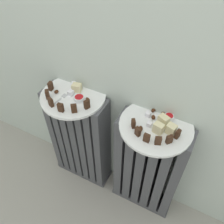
# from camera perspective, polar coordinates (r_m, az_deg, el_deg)

# --- Properties ---
(ground_plane) EXTENTS (6.00, 6.00, 0.00)m
(ground_plane) POSITION_cam_1_polar(r_m,az_deg,el_deg) (1.50, -5.42, -25.06)
(ground_plane) COLOR gray
(radiator_left) EXTENTS (0.34, 0.12, 0.66)m
(radiator_left) POSITION_cam_1_polar(r_m,az_deg,el_deg) (1.38, -7.70, -6.69)
(radiator_left) COLOR #47474C
(radiator_left) RESTS_ON ground_plane
(radiator_right) EXTENTS (0.34, 0.12, 0.66)m
(radiator_right) POSITION_cam_1_polar(r_m,az_deg,el_deg) (1.27, 8.51, -13.42)
(radiator_right) COLOR #47474C
(radiator_right) RESTS_ON ground_plane
(plate_left) EXTENTS (0.31, 0.31, 0.01)m
(plate_left) POSITION_cam_1_polar(r_m,az_deg,el_deg) (1.13, -9.37, 3.92)
(plate_left) COLOR white
(plate_left) RESTS_ON radiator_left
(plate_right) EXTENTS (0.31, 0.31, 0.01)m
(plate_right) POSITION_cam_1_polar(r_m,az_deg,el_deg) (1.00, 10.59, -3.31)
(plate_right) COLOR white
(plate_right) RESTS_ON radiator_right
(dark_cake_slice_left_0) EXTENTS (0.02, 0.03, 0.04)m
(dark_cake_slice_left_0) POSITION_cam_1_polar(r_m,az_deg,el_deg) (1.16, -14.65, 6.09)
(dark_cake_slice_left_0) COLOR #382114
(dark_cake_slice_left_0) RESTS_ON plate_left
(dark_cake_slice_left_1) EXTENTS (0.03, 0.03, 0.04)m
(dark_cake_slice_left_1) POSITION_cam_1_polar(r_m,az_deg,el_deg) (1.12, -15.38, 4.15)
(dark_cake_slice_left_1) COLOR #382114
(dark_cake_slice_left_1) RESTS_ON plate_left
(dark_cake_slice_left_2) EXTENTS (0.03, 0.02, 0.04)m
(dark_cake_slice_left_2) POSITION_cam_1_polar(r_m,az_deg,el_deg) (1.07, -14.59, 2.30)
(dark_cake_slice_left_2) COLOR #382114
(dark_cake_slice_left_2) RESTS_ON plate_left
(dark_cake_slice_left_3) EXTENTS (0.03, 0.02, 0.04)m
(dark_cake_slice_left_3) POSITION_cam_1_polar(r_m,az_deg,el_deg) (1.04, -12.34, 1.05)
(dark_cake_slice_left_3) COLOR #382114
(dark_cake_slice_left_3) RESTS_ON plate_left
(dark_cake_slice_left_4) EXTENTS (0.03, 0.03, 0.04)m
(dark_cake_slice_left_4) POSITION_cam_1_polar(r_m,az_deg,el_deg) (1.02, -9.19, 0.86)
(dark_cake_slice_left_4) COLOR #382114
(dark_cake_slice_left_4) RESTS_ON plate_left
(dark_cake_slice_left_5) EXTENTS (0.02, 0.03, 0.04)m
(dark_cake_slice_left_5) POSITION_cam_1_polar(r_m,az_deg,el_deg) (1.03, -6.12, 1.82)
(dark_cake_slice_left_5) COLOR #382114
(dark_cake_slice_left_5) RESTS_ON plate_left
(marble_cake_slice_left_0) EXTENTS (0.05, 0.04, 0.04)m
(marble_cake_slice_left_0) POSITION_cam_1_polar(r_m,az_deg,el_deg) (1.13, -8.49, 5.87)
(marble_cake_slice_left_0) COLOR beige
(marble_cake_slice_left_0) RESTS_ON plate_left
(turkish_delight_left_0) EXTENTS (0.03, 0.03, 0.02)m
(turkish_delight_left_0) POSITION_cam_1_polar(r_m,az_deg,el_deg) (1.17, -9.18, 6.77)
(turkish_delight_left_0) COLOR white
(turkish_delight_left_0) RESTS_ON plate_left
(turkish_delight_left_1) EXTENTS (0.03, 0.03, 0.02)m
(turkish_delight_left_1) POSITION_cam_1_polar(r_m,az_deg,el_deg) (1.12, -9.95, 4.57)
(turkish_delight_left_1) COLOR white
(turkish_delight_left_1) RESTS_ON plate_left
(medjool_date_left_0) EXTENTS (0.02, 0.02, 0.01)m
(medjool_date_left_0) POSITION_cam_1_polar(r_m,az_deg,el_deg) (1.14, -13.29, 4.81)
(medjool_date_left_0) COLOR #3D1E0F
(medjool_date_left_0) RESTS_ON plate_left
(medjool_date_left_1) EXTENTS (0.03, 0.02, 0.01)m
(medjool_date_left_1) POSITION_cam_1_polar(r_m,az_deg,el_deg) (1.08, -5.89, 3.09)
(medjool_date_left_1) COLOR #3D1E0F
(medjool_date_left_1) RESTS_ON plate_left
(medjool_date_left_2) EXTENTS (0.03, 0.03, 0.02)m
(medjool_date_left_2) POSITION_cam_1_polar(r_m,az_deg,el_deg) (1.19, -8.44, 7.52)
(medjool_date_left_2) COLOR #3D1E0F
(medjool_date_left_2) RESTS_ON plate_left
(jam_bowl_left) EXTENTS (0.05, 0.05, 0.02)m
(jam_bowl_left) POSITION_cam_1_polar(r_m,az_deg,el_deg) (1.08, -7.94, 3.32)
(jam_bowl_left) COLOR white
(jam_bowl_left) RESTS_ON plate_left
(dark_cake_slice_right_0) EXTENTS (0.03, 0.03, 0.04)m
(dark_cake_slice_right_0) POSITION_cam_1_polar(r_m,az_deg,el_deg) (0.96, 5.19, -2.80)
(dark_cake_slice_right_0) COLOR #382114
(dark_cake_slice_right_0) RESTS_ON plate_right
(dark_cake_slice_right_1) EXTENTS (0.03, 0.02, 0.04)m
(dark_cake_slice_right_1) POSITION_cam_1_polar(r_m,az_deg,el_deg) (0.93, 6.25, -4.73)
(dark_cake_slice_right_1) COLOR #382114
(dark_cake_slice_right_1) RESTS_ON plate_right
(dark_cake_slice_right_2) EXTENTS (0.03, 0.02, 0.04)m
(dark_cake_slice_right_2) POSITION_cam_1_polar(r_m,az_deg,el_deg) (0.92, 8.38, -6.22)
(dark_cake_slice_right_2) COLOR #382114
(dark_cake_slice_right_2) RESTS_ON plate_right
(dark_cake_slice_right_3) EXTENTS (0.03, 0.02, 0.04)m
(dark_cake_slice_right_3) POSITION_cam_1_polar(r_m,az_deg,el_deg) (0.92, 11.11, -6.84)
(dark_cake_slice_right_3) COLOR #382114
(dark_cake_slice_right_3) RESTS_ON plate_right
(dark_cake_slice_right_4) EXTENTS (0.03, 0.03, 0.04)m
(dark_cake_slice_right_4) POSITION_cam_1_polar(r_m,az_deg,el_deg) (0.93, 13.73, -6.44)
(dark_cake_slice_right_4) COLOR #382114
(dark_cake_slice_right_4) RESTS_ON plate_right
(dark_cake_slice_right_5) EXTENTS (0.02, 0.03, 0.04)m
(dark_cake_slice_right_5) POSITION_cam_1_polar(r_m,az_deg,el_deg) (0.95, 15.60, -5.16)
(dark_cake_slice_right_5) COLOR #382114
(dark_cake_slice_right_5) RESTS_ON plate_right
(marble_cake_slice_right_0) EXTENTS (0.04, 0.04, 0.05)m
(marble_cake_slice_right_0) POSITION_cam_1_polar(r_m,az_deg,el_deg) (0.95, 11.16, -3.88)
(marble_cake_slice_right_0) COLOR beige
(marble_cake_slice_right_0) RESTS_ON plate_right
(marble_cake_slice_right_1) EXTENTS (0.04, 0.04, 0.04)m
(marble_cake_slice_right_1) POSITION_cam_1_polar(r_m,az_deg,el_deg) (0.96, 14.12, -4.05)
(marble_cake_slice_right_1) COLOR beige
(marble_cake_slice_right_1) RESTS_ON plate_right
(marble_cake_slice_right_2) EXTENTS (0.05, 0.04, 0.05)m
(marble_cake_slice_right_2) POSITION_cam_1_polar(r_m,az_deg,el_deg) (0.98, 12.32, -2.08)
(marble_cake_slice_right_2) COLOR beige
(marble_cake_slice_right_2) RESTS_ON plate_right
(turkish_delight_right_0) EXTENTS (0.02, 0.02, 0.02)m
(turkish_delight_right_0) POSITION_cam_1_polar(r_m,az_deg,el_deg) (1.02, 8.73, -0.51)
(turkish_delight_right_0) COLOR white
(turkish_delight_right_0) RESTS_ON plate_right
(turkish_delight_right_1) EXTENTS (0.02, 0.02, 0.02)m
(turkish_delight_right_1) POSITION_cam_1_polar(r_m,az_deg,el_deg) (0.98, 9.03, -2.94)
(turkish_delight_right_1) COLOR white
(turkish_delight_right_1) RESTS_ON plate_right
(medjool_date_right_0) EXTENTS (0.03, 0.02, 0.02)m
(medjool_date_right_0) POSITION_cam_1_polar(r_m,az_deg,el_deg) (1.04, 12.41, -0.25)
(medjool_date_right_0) COLOR #3D1E0F
(medjool_date_right_0) RESTS_ON plate_right
(medjool_date_right_1) EXTENTS (0.03, 0.03, 0.02)m
(medjool_date_right_1) POSITION_cam_1_polar(r_m,az_deg,el_deg) (0.96, 6.97, -3.98)
(medjool_date_right_1) COLOR #3D1E0F
(medjool_date_right_1) RESTS_ON plate_right
(medjool_date_right_2) EXTENTS (0.02, 0.03, 0.02)m
(medjool_date_right_2) POSITION_cam_1_polar(r_m,az_deg,el_deg) (1.04, 10.02, 0.47)
(medjool_date_right_2) COLOR #3D1E0F
(medjool_date_right_2) RESTS_ON plate_right
(medjool_date_right_3) EXTENTS (0.02, 0.03, 0.02)m
(medjool_date_right_3) POSITION_cam_1_polar(r_m,az_deg,el_deg) (1.01, 9.96, -1.26)
(medjool_date_right_3) COLOR #3D1E0F
(medjool_date_right_3) RESTS_ON plate_right
(jam_bowl_right) EXTENTS (0.04, 0.04, 0.02)m
(jam_bowl_right) POSITION_cam_1_polar(r_m,az_deg,el_deg) (1.02, 13.58, -1.22)
(jam_bowl_right) COLOR white
(jam_bowl_right) RESTS_ON plate_right
(fork) EXTENTS (0.03, 0.10, 0.00)m
(fork) POSITION_cam_1_polar(r_m,az_deg,el_deg) (1.11, -12.43, 3.06)
(fork) COLOR #B7B7BC
(fork) RESTS_ON plate_left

